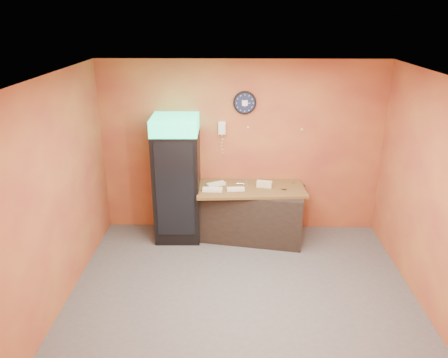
{
  "coord_description": "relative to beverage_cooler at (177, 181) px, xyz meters",
  "views": [
    {
      "loc": [
        -0.12,
        -4.73,
        3.47
      ],
      "look_at": [
        -0.25,
        0.6,
        1.41
      ],
      "focal_mm": 35.0,
      "sensor_mm": 36.0,
      "label": 1
    }
  ],
  "objects": [
    {
      "name": "left_wall",
      "position": [
        -1.24,
        -1.61,
        0.42
      ],
      "size": [
        0.02,
        4.0,
        2.8
      ],
      "primitive_type": "cube",
      "color": "#BC7335",
      "rests_on": "floor"
    },
    {
      "name": "right_wall",
      "position": [
        3.26,
        -1.61,
        0.42
      ],
      "size": [
        0.02,
        4.0,
        2.8
      ],
      "primitive_type": "cube",
      "color": "#BC7335",
      "rests_on": "floor"
    },
    {
      "name": "kitchen_tool",
      "position": [
        1.09,
        0.15,
        -0.07
      ],
      "size": [
        0.06,
        0.06,
        0.06
      ],
      "primitive_type": "cylinder",
      "color": "silver",
      "rests_on": "butcher_paper"
    },
    {
      "name": "wall_phone",
      "position": [
        0.7,
        0.34,
        0.77
      ],
      "size": [
        0.11,
        0.1,
        0.21
      ],
      "color": "white",
      "rests_on": "back_wall"
    },
    {
      "name": "back_wall",
      "position": [
        1.01,
        0.39,
        0.42
      ],
      "size": [
        4.5,
        0.02,
        2.8
      ],
      "primitive_type": "cube",
      "color": "#BC7335",
      "rests_on": "floor"
    },
    {
      "name": "beverage_cooler",
      "position": [
        0.0,
        0.0,
        0.0
      ],
      "size": [
        0.72,
        0.73,
        2.0
      ],
      "rotation": [
        0.0,
        0.0,
        0.02
      ],
      "color": "black",
      "rests_on": "floor"
    },
    {
      "name": "wrapped_sandwich_right",
      "position": [
        0.61,
        0.08,
        -0.08
      ],
      "size": [
        0.32,
        0.24,
        0.04
      ],
      "primitive_type": "cube",
      "rotation": [
        0.0,
        0.0,
        0.5
      ],
      "color": "silver",
      "rests_on": "butcher_paper"
    },
    {
      "name": "butcher_paper",
      "position": [
        1.16,
        0.02,
        -0.12
      ],
      "size": [
        1.73,
        0.91,
        0.04
      ],
      "primitive_type": "cube",
      "rotation": [
        0.0,
        0.0,
        0.06
      ],
      "color": "brown",
      "rests_on": "prep_counter"
    },
    {
      "name": "sub_roll_stack",
      "position": [
        1.37,
        0.03,
        -0.05
      ],
      "size": [
        0.25,
        0.13,
        0.1
      ],
      "rotation": [
        0.0,
        0.0,
        -0.22
      ],
      "color": "#F5E8BF",
      "rests_on": "butcher_paper"
    },
    {
      "name": "floor",
      "position": [
        1.01,
        -1.61,
        -0.98
      ],
      "size": [
        4.5,
        4.5,
        0.0
      ],
      "primitive_type": "plane",
      "color": "#47474C",
      "rests_on": "ground"
    },
    {
      "name": "wall_clock",
      "position": [
        1.05,
        0.37,
        1.17
      ],
      "size": [
        0.36,
        0.06,
        0.36
      ],
      "color": "black",
      "rests_on": "back_wall"
    },
    {
      "name": "wrapped_sandwich_left",
      "position": [
        0.57,
        -0.14,
        -0.08
      ],
      "size": [
        0.31,
        0.13,
        0.04
      ],
      "primitive_type": "cube",
      "rotation": [
        0.0,
        0.0,
        -0.03
      ],
      "color": "silver",
      "rests_on": "butcher_paper"
    },
    {
      "name": "ceiling",
      "position": [
        1.01,
        -1.61,
        1.82
      ],
      "size": [
        4.5,
        4.0,
        0.02
      ],
      "primitive_type": "cube",
      "color": "white",
      "rests_on": "back_wall"
    },
    {
      "name": "wrapped_sandwich_mid",
      "position": [
        0.92,
        -0.11,
        -0.08
      ],
      "size": [
        0.28,
        0.13,
        0.04
      ],
      "primitive_type": "cube",
      "rotation": [
        0.0,
        0.0,
        0.08
      ],
      "color": "silver",
      "rests_on": "butcher_paper"
    },
    {
      "name": "prep_counter",
      "position": [
        1.16,
        0.02,
        -0.56
      ],
      "size": [
        1.77,
        1.02,
        0.84
      ],
      "primitive_type": "cube",
      "rotation": [
        0.0,
        0.0,
        -0.17
      ],
      "color": "black",
      "rests_on": "floor"
    }
  ]
}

